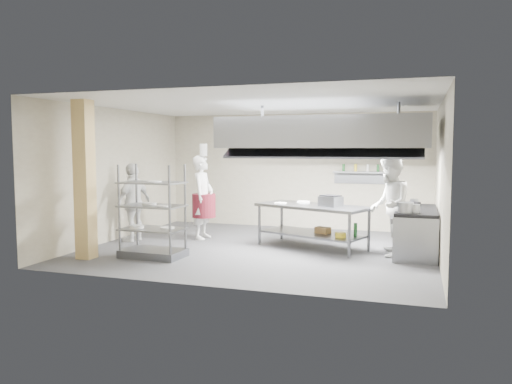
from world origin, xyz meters
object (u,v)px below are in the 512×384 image
(island, at_px, (312,226))
(griddle, at_px, (331,201))
(chef_plating, at_px, (134,202))
(pass_rack, at_px, (152,211))
(chef_head, at_px, (203,197))
(stockpot, at_px, (406,208))
(chef_line, at_px, (390,206))
(cooking_range, at_px, (416,233))

(island, relative_size, griddle, 5.62)
(chef_plating, height_order, griddle, chef_plating)
(chef_plating, relative_size, griddle, 4.21)
(pass_rack, relative_size, chef_head, 0.93)
(griddle, height_order, stockpot, griddle)
(pass_rack, bearing_deg, chef_line, 21.88)
(cooking_range, height_order, chef_head, chef_head)
(island, xyz_separation_m, chef_plating, (-4.00, -0.47, 0.43))
(pass_rack, distance_m, cooking_range, 5.21)
(island, distance_m, pass_rack, 3.33)
(island, relative_size, chef_head, 1.22)
(island, height_order, griddle, griddle)
(cooking_range, bearing_deg, island, -177.86)
(island, xyz_separation_m, chef_head, (-2.62, 0.26, 0.51))
(chef_head, xyz_separation_m, chef_plating, (-1.38, -0.73, -0.08))
(pass_rack, height_order, stockpot, pass_rack)
(chef_head, bearing_deg, chef_line, -100.62)
(chef_plating, bearing_deg, griddle, 103.29)
(cooking_range, xyz_separation_m, chef_head, (-4.70, 0.18, 0.54))
(cooking_range, relative_size, griddle, 4.77)
(chef_plating, xyz_separation_m, stockpot, (5.89, -0.19, 0.12))
(griddle, bearing_deg, pass_rack, -122.31)
(pass_rack, xyz_separation_m, chef_line, (4.32, 1.55, 0.08))
(cooking_range, relative_size, chef_plating, 1.13)
(island, bearing_deg, pass_rack, -124.84)
(chef_line, height_order, chef_plating, chef_line)
(chef_plating, relative_size, stockpot, 6.13)
(cooking_range, relative_size, stockpot, 6.94)
(island, bearing_deg, chef_plating, -152.02)
(cooking_range, height_order, griddle, griddle)
(chef_line, bearing_deg, stockpot, 36.66)
(chef_line, xyz_separation_m, chef_plating, (-5.58, -0.18, -0.09))
(chef_line, relative_size, griddle, 4.65)
(cooking_range, distance_m, stockpot, 0.96)
(cooking_range, relative_size, chef_head, 1.04)
(chef_plating, bearing_deg, chef_line, 100.59)
(griddle, bearing_deg, island, -167.61)
(stockpot, bearing_deg, chef_line, 129.51)
(pass_rack, height_order, cooking_range, pass_rack)
(griddle, bearing_deg, chef_plating, -146.47)
(chef_head, height_order, chef_plating, chef_head)
(chef_plating, distance_m, griddle, 4.42)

